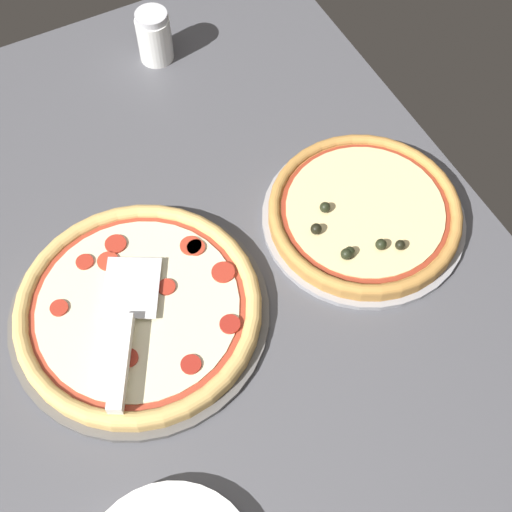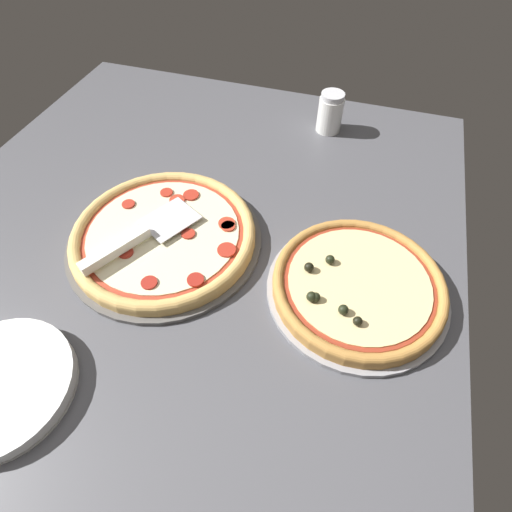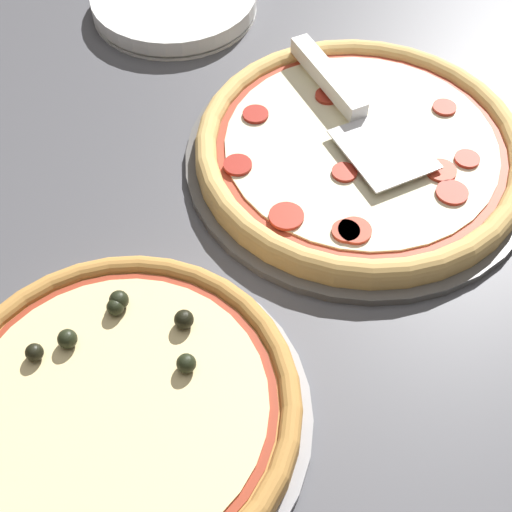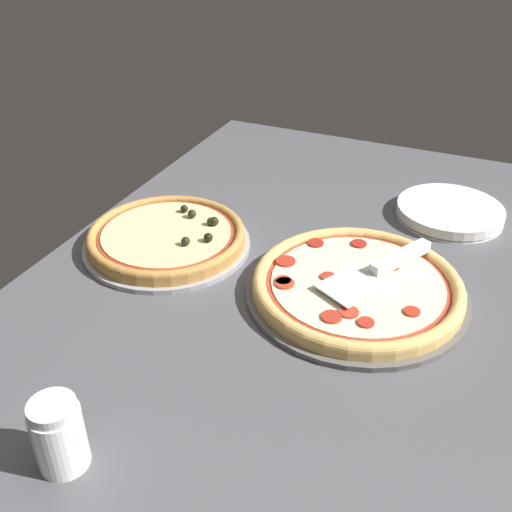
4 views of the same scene
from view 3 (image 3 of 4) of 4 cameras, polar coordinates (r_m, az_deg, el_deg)
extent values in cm
cube|color=#4C4C51|center=(83.82, 5.58, 6.50)|extent=(138.13, 114.07, 3.60)
cylinder|color=#565451|center=(82.81, 8.22, 7.71)|extent=(39.57, 39.57, 1.00)
cylinder|color=#DBAD60|center=(81.92, 8.32, 8.34)|extent=(37.19, 37.19, 1.56)
torus|color=#DBAD60|center=(81.38, 8.38, 8.73)|extent=(37.19, 37.19, 2.43)
cylinder|color=#A33823|center=(81.33, 8.39, 8.77)|extent=(32.33, 32.33, 0.15)
cylinder|color=beige|center=(81.24, 8.40, 8.83)|extent=(30.50, 30.50, 0.40)
cylinder|color=maroon|center=(83.42, -0.04, 11.27)|extent=(2.99, 2.99, 0.40)
cylinder|color=#B73823|center=(72.13, 7.90, 2.02)|extent=(3.42, 3.42, 0.40)
cylinder|color=#AD2D1E|center=(81.50, 16.53, 7.45)|extent=(2.74, 2.74, 0.40)
cylinder|color=#B73823|center=(71.97, 7.19, 1.99)|extent=(2.87, 2.87, 0.40)
cylinder|color=#AD2D1E|center=(86.27, 5.74, 12.64)|extent=(2.92, 2.92, 0.40)
cylinder|color=#B73823|center=(79.49, 14.59, 6.62)|extent=(3.31, 3.31, 0.40)
cylinder|color=#AD2D1E|center=(72.72, 2.44, 3.20)|extent=(3.62, 3.62, 0.40)
cylinder|color=#AD2D1E|center=(77.56, 15.41, 4.91)|extent=(3.40, 3.40, 0.40)
cylinder|color=maroon|center=(77.57, -1.48, 7.29)|extent=(3.11, 3.11, 0.40)
cylinder|color=#AD2D1E|center=(77.37, 7.09, 6.66)|extent=(2.75, 2.75, 0.40)
cylinder|color=#AD2D1E|center=(87.09, 14.84, 11.41)|extent=(2.74, 2.74, 0.40)
cylinder|color=#939399|center=(64.77, -10.69, -12.60)|extent=(33.43, 33.43, 1.00)
cylinder|color=#B77F3D|center=(63.45, -10.89, -12.04)|extent=(31.43, 31.43, 1.94)
torus|color=#B77F3D|center=(62.59, -11.03, -11.66)|extent=(31.43, 31.43, 1.90)
cylinder|color=maroon|center=(62.52, -11.04, -11.63)|extent=(27.32, 27.32, 0.15)
cylinder|color=beige|center=(62.41, -11.06, -11.58)|extent=(25.77, 25.77, 0.40)
sphere|color=black|center=(62.14, -5.60, -8.55)|extent=(1.74, 1.74, 1.74)
sphere|color=black|center=(65.18, -14.86, -6.43)|extent=(1.77, 1.77, 1.77)
sphere|color=black|center=(66.37, -10.91, -3.48)|extent=(1.82, 1.82, 1.82)
sphere|color=black|center=(65.36, -17.31, -7.37)|extent=(1.61, 1.61, 1.61)
sphere|color=black|center=(64.39, -5.79, -5.07)|extent=(1.80, 1.80, 1.80)
sphere|color=black|center=(66.12, -11.19, -4.03)|extent=(1.63, 1.63, 1.63)
cube|color=silver|center=(79.44, 10.17, 8.42)|extent=(13.08, 12.25, 0.24)
cube|color=white|center=(86.40, 5.76, 14.09)|extent=(13.74, 8.80, 2.00)
cylinder|color=white|center=(105.65, -6.51, 19.11)|extent=(22.75, 22.75, 0.70)
cylinder|color=white|center=(105.27, -6.54, 19.42)|extent=(22.75, 22.75, 0.70)
camera|label=1|loc=(1.04, -46.40, 69.72)|focal=50.00mm
camera|label=2|loc=(0.73, -55.30, 40.50)|focal=28.00mm
camera|label=4|loc=(0.95, 83.91, 12.93)|focal=42.00mm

